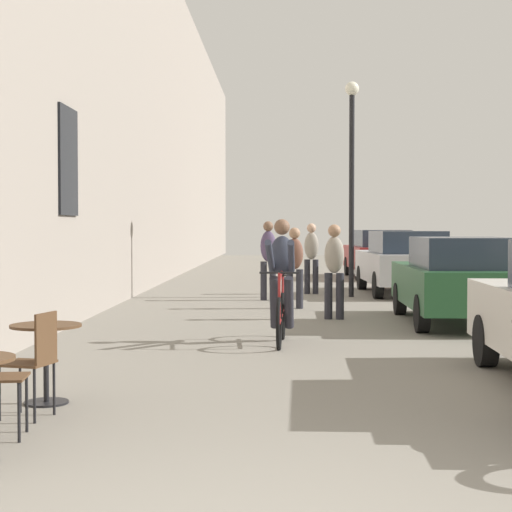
{
  "coord_description": "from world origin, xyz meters",
  "views": [
    {
      "loc": [
        0.15,
        -4.0,
        1.6
      ],
      "look_at": [
        -0.42,
        15.81,
        0.92
      ],
      "focal_mm": 59.63,
      "sensor_mm": 36.0,
      "label": 1
    }
  ],
  "objects_px": {
    "cafe_table_mid": "(46,346)",
    "cyclist_on_bicycle": "(282,284)",
    "pedestrian_furthest": "(311,254)",
    "parked_car_third": "(404,261)",
    "pedestrian_mid": "(295,263)",
    "street_lamp": "(352,161)",
    "parked_car_fourth": "(379,253)",
    "cafe_chair_mid_toward_street": "(35,357)",
    "pedestrian_near": "(334,266)",
    "parked_car_second": "(457,279)",
    "pedestrian_far": "(268,256)"
  },
  "relations": [
    {
      "from": "cafe_table_mid",
      "to": "cyclist_on_bicycle",
      "type": "distance_m",
      "value": 4.65
    },
    {
      "from": "pedestrian_furthest",
      "to": "parked_car_third",
      "type": "height_order",
      "value": "pedestrian_furthest"
    },
    {
      "from": "parked_car_third",
      "to": "cyclist_on_bicycle",
      "type": "bearing_deg",
      "value": -108.83
    },
    {
      "from": "cafe_table_mid",
      "to": "pedestrian_mid",
      "type": "xyz_separation_m",
      "value": [
        2.4,
        9.04,
        0.37
      ]
    },
    {
      "from": "pedestrian_furthest",
      "to": "street_lamp",
      "type": "height_order",
      "value": "street_lamp"
    },
    {
      "from": "pedestrian_mid",
      "to": "parked_car_third",
      "type": "bearing_deg",
      "value": 53.83
    },
    {
      "from": "parked_car_third",
      "to": "parked_car_fourth",
      "type": "relative_size",
      "value": 1.0
    },
    {
      "from": "cafe_chair_mid_toward_street",
      "to": "pedestrian_near",
      "type": "xyz_separation_m",
      "value": [
        2.98,
        7.73,
        0.41
      ]
    },
    {
      "from": "parked_car_third",
      "to": "pedestrian_mid",
      "type": "bearing_deg",
      "value": -126.17
    },
    {
      "from": "pedestrian_near",
      "to": "pedestrian_mid",
      "type": "xyz_separation_m",
      "value": [
        -0.66,
        1.92,
        -0.03
      ]
    },
    {
      "from": "parked_car_second",
      "to": "parked_car_third",
      "type": "relative_size",
      "value": 0.94
    },
    {
      "from": "cafe_table_mid",
      "to": "cafe_chair_mid_toward_street",
      "type": "height_order",
      "value": "cafe_chair_mid_toward_street"
    },
    {
      "from": "pedestrian_far",
      "to": "parked_car_second",
      "type": "distance_m",
      "value": 5.46
    },
    {
      "from": "street_lamp",
      "to": "pedestrian_mid",
      "type": "bearing_deg",
      "value": -115.63
    },
    {
      "from": "parked_car_fourth",
      "to": "cafe_chair_mid_toward_street",
      "type": "bearing_deg",
      "value": -104.68
    },
    {
      "from": "pedestrian_far",
      "to": "parked_car_third",
      "type": "relative_size",
      "value": 0.4
    },
    {
      "from": "pedestrian_far",
      "to": "street_lamp",
      "type": "distance_m",
      "value": 3.0
    },
    {
      "from": "cafe_chair_mid_toward_street",
      "to": "pedestrian_furthest",
      "type": "bearing_deg",
      "value": 78.15
    },
    {
      "from": "pedestrian_mid",
      "to": "parked_car_third",
      "type": "distance_m",
      "value": 4.5
    },
    {
      "from": "cafe_chair_mid_toward_street",
      "to": "parked_car_second",
      "type": "height_order",
      "value": "parked_car_second"
    },
    {
      "from": "pedestrian_near",
      "to": "pedestrian_far",
      "type": "height_order",
      "value": "pedestrian_far"
    },
    {
      "from": "pedestrian_far",
      "to": "parked_car_third",
      "type": "distance_m",
      "value": 3.66
    },
    {
      "from": "cafe_chair_mid_toward_street",
      "to": "street_lamp",
      "type": "distance_m",
      "value": 13.23
    },
    {
      "from": "cyclist_on_bicycle",
      "to": "parked_car_fourth",
      "type": "relative_size",
      "value": 0.41
    },
    {
      "from": "pedestrian_mid",
      "to": "pedestrian_far",
      "type": "height_order",
      "value": "pedestrian_far"
    },
    {
      "from": "pedestrian_mid",
      "to": "cyclist_on_bicycle",
      "type": "bearing_deg",
      "value": -93.06
    },
    {
      "from": "cafe_table_mid",
      "to": "parked_car_fourth",
      "type": "bearing_deg",
      "value": 74.68
    },
    {
      "from": "pedestrian_near",
      "to": "parked_car_second",
      "type": "xyz_separation_m",
      "value": [
        1.99,
        -0.64,
        -0.18
      ]
    },
    {
      "from": "cafe_table_mid",
      "to": "street_lamp",
      "type": "height_order",
      "value": "street_lamp"
    },
    {
      "from": "cafe_chair_mid_toward_street",
      "to": "pedestrian_near",
      "type": "bearing_deg",
      "value": 68.9
    },
    {
      "from": "pedestrian_near",
      "to": "cafe_chair_mid_toward_street",
      "type": "bearing_deg",
      "value": -111.1
    },
    {
      "from": "cafe_table_mid",
      "to": "cyclist_on_bicycle",
      "type": "relative_size",
      "value": 0.41
    },
    {
      "from": "cyclist_on_bicycle",
      "to": "pedestrian_far",
      "type": "relative_size",
      "value": 1.02
    },
    {
      "from": "pedestrian_near",
      "to": "parked_car_third",
      "type": "height_order",
      "value": "pedestrian_near"
    },
    {
      "from": "cafe_table_mid",
      "to": "cafe_chair_mid_toward_street",
      "type": "bearing_deg",
      "value": -82.94
    },
    {
      "from": "cafe_chair_mid_toward_street",
      "to": "pedestrian_mid",
      "type": "distance_m",
      "value": 9.93
    },
    {
      "from": "pedestrian_mid",
      "to": "pedestrian_far",
      "type": "bearing_deg",
      "value": 106.17
    },
    {
      "from": "pedestrian_mid",
      "to": "street_lamp",
      "type": "bearing_deg",
      "value": 64.37
    },
    {
      "from": "parked_car_second",
      "to": "pedestrian_mid",
      "type": "bearing_deg",
      "value": 135.95
    },
    {
      "from": "cafe_chair_mid_toward_street",
      "to": "pedestrian_near",
      "type": "relative_size",
      "value": 0.54
    },
    {
      "from": "parked_car_second",
      "to": "parked_car_third",
      "type": "bearing_deg",
      "value": 89.89
    },
    {
      "from": "cafe_table_mid",
      "to": "parked_car_fourth",
      "type": "distance_m",
      "value": 19.76
    },
    {
      "from": "pedestrian_near",
      "to": "cafe_table_mid",
      "type": "bearing_deg",
      "value": -113.2
    },
    {
      "from": "parked_car_fourth",
      "to": "pedestrian_far",
      "type": "bearing_deg",
      "value": -112.45
    },
    {
      "from": "cafe_table_mid",
      "to": "parked_car_third",
      "type": "distance_m",
      "value": 13.65
    },
    {
      "from": "cyclist_on_bicycle",
      "to": "pedestrian_near",
      "type": "xyz_separation_m",
      "value": [
        0.92,
        3.01,
        0.12
      ]
    },
    {
      "from": "cafe_table_mid",
      "to": "pedestrian_furthest",
      "type": "xyz_separation_m",
      "value": [
        2.86,
        12.69,
        0.43
      ]
    },
    {
      "from": "cafe_table_mid",
      "to": "street_lamp",
      "type": "distance_m",
      "value": 12.69
    },
    {
      "from": "cafe_table_mid",
      "to": "pedestrian_mid",
      "type": "bearing_deg",
      "value": 75.14
    },
    {
      "from": "street_lamp",
      "to": "parked_car_second",
      "type": "distance_m",
      "value": 6.0
    }
  ]
}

